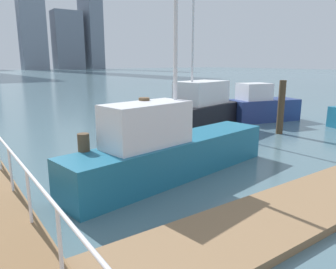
{
  "coord_description": "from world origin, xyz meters",
  "views": [
    {
      "loc": [
        -4.25,
        6.03,
        3.41
      ],
      "look_at": [
        0.65,
        13.01,
        1.48
      ],
      "focal_mm": 34.32,
      "sensor_mm": 36.0,
      "label": 1
    }
  ],
  "objects": [
    {
      "name": "skyline_tower_5",
      "position": [
        48.52,
        165.32,
        13.54
      ],
      "size": [
        13.29,
        8.92,
        27.07
      ],
      "primitive_type": "cube",
      "rotation": [
        0.0,
        0.0,
        -0.0
      ],
      "color": "slate",
      "rests_on": "ground_plane"
    },
    {
      "name": "moored_boat_3",
      "position": [
        1.09,
        13.56,
        0.86
      ],
      "size": [
        7.42,
        2.57,
        8.9
      ],
      "color": "#1E6B8C",
      "rests_on": "ground_plane"
    },
    {
      "name": "dock_piling_0",
      "position": [
        -1.41,
        13.88,
        0.8
      ],
      "size": [
        0.31,
        0.31,
        1.61
      ],
      "primitive_type": "cylinder",
      "color": "brown",
      "rests_on": "ground_plane"
    },
    {
      "name": "dock_piling_4",
      "position": [
        0.46,
        13.93,
        1.21
      ],
      "size": [
        0.31,
        0.31,
        2.41
      ],
      "primitive_type": "cylinder",
      "color": "brown",
      "rests_on": "ground_plane"
    },
    {
      "name": "boardwalk_railing",
      "position": [
        -3.15,
        10.26,
        1.26
      ],
      "size": [
        0.06,
        30.44,
        1.08
      ],
      "color": "white",
      "rests_on": "boardwalk"
    },
    {
      "name": "ground_plane",
      "position": [
        0.0,
        20.0,
        0.0
      ],
      "size": [
        300.0,
        300.0,
        0.0
      ],
      "primitive_type": "plane",
      "color": "slate"
    },
    {
      "name": "skyline_tower_6",
      "position": [
        61.14,
        166.67,
        27.62
      ],
      "size": [
        8.17,
        14.23,
        55.23
      ],
      "primitive_type": "cube",
      "rotation": [
        0.0,
        0.0,
        0.07
      ],
      "color": "slate",
      "rests_on": "ground_plane"
    },
    {
      "name": "moored_boat_2",
      "position": [
        11.13,
        18.28,
        0.85
      ],
      "size": [
        4.4,
        2.64,
        2.21
      ],
      "color": "navy",
      "rests_on": "ground_plane"
    },
    {
      "name": "moored_boat_5",
      "position": [
        6.39,
        18.83,
        0.92
      ],
      "size": [
        7.34,
        3.76,
        6.7
      ],
      "color": "black",
      "rests_on": "ground_plane"
    },
    {
      "name": "dock_piling_1",
      "position": [
        8.97,
        15.41,
        1.29
      ],
      "size": [
        0.32,
        0.32,
        2.57
      ],
      "primitive_type": "cylinder",
      "color": "#473826",
      "rests_on": "ground_plane"
    }
  ]
}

